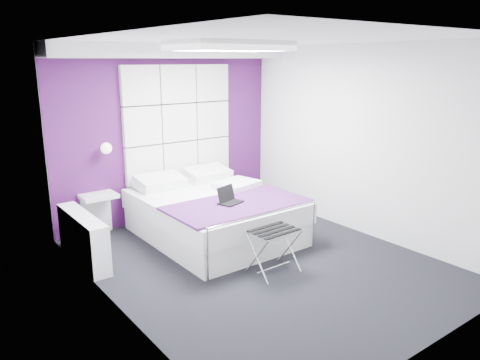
# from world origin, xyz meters

# --- Properties ---
(floor) EXTENTS (4.40, 4.40, 0.00)m
(floor) POSITION_xyz_m (0.00, 0.00, 0.00)
(floor) COLOR black
(floor) RESTS_ON ground
(ceiling) EXTENTS (4.40, 4.40, 0.00)m
(ceiling) POSITION_xyz_m (0.00, 0.00, 2.60)
(ceiling) COLOR white
(ceiling) RESTS_ON wall_back
(wall_back) EXTENTS (3.60, 0.00, 3.60)m
(wall_back) POSITION_xyz_m (0.00, 2.20, 1.30)
(wall_back) COLOR white
(wall_back) RESTS_ON floor
(wall_left) EXTENTS (0.00, 4.40, 4.40)m
(wall_left) POSITION_xyz_m (-1.80, 0.00, 1.30)
(wall_left) COLOR white
(wall_left) RESTS_ON floor
(wall_right) EXTENTS (0.00, 4.40, 4.40)m
(wall_right) POSITION_xyz_m (1.80, 0.00, 1.30)
(wall_right) COLOR white
(wall_right) RESTS_ON floor
(accent_wall) EXTENTS (3.58, 0.02, 2.58)m
(accent_wall) POSITION_xyz_m (0.00, 2.19, 1.30)
(accent_wall) COLOR #431049
(accent_wall) RESTS_ON wall_back
(soffit) EXTENTS (3.58, 0.50, 0.20)m
(soffit) POSITION_xyz_m (0.00, 1.95, 2.50)
(soffit) COLOR white
(soffit) RESTS_ON wall_back
(headboard) EXTENTS (1.80, 0.08, 2.30)m
(headboard) POSITION_xyz_m (0.15, 2.14, 1.17)
(headboard) COLOR silver
(headboard) RESTS_ON wall_back
(skylight) EXTENTS (1.36, 0.86, 0.12)m
(skylight) POSITION_xyz_m (0.00, 0.60, 2.55)
(skylight) COLOR white
(skylight) RESTS_ON ceiling
(wall_lamp) EXTENTS (0.15, 0.15, 0.15)m
(wall_lamp) POSITION_xyz_m (-1.05, 2.06, 1.22)
(wall_lamp) COLOR white
(wall_lamp) RESTS_ON wall_back
(radiator) EXTENTS (0.22, 1.20, 0.60)m
(radiator) POSITION_xyz_m (-1.69, 1.30, 0.30)
(radiator) COLOR white
(radiator) RESTS_ON floor
(bed) EXTENTS (1.80, 2.18, 0.76)m
(bed) POSITION_xyz_m (0.03, 1.06, 0.32)
(bed) COLOR white
(bed) RESTS_ON floor
(nightstand) EXTENTS (0.47, 0.37, 0.05)m
(nightstand) POSITION_xyz_m (-1.21, 2.02, 0.57)
(nightstand) COLOR white
(nightstand) RESTS_ON wall_back
(luggage_rack) EXTENTS (0.53, 0.39, 0.52)m
(luggage_rack) POSITION_xyz_m (-0.05, -0.30, 0.26)
(luggage_rack) COLOR silver
(luggage_rack) RESTS_ON floor
(laptop) EXTENTS (0.30, 0.22, 0.22)m
(laptop) POSITION_xyz_m (-0.04, 0.59, 0.67)
(laptop) COLOR black
(laptop) RESTS_ON bed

